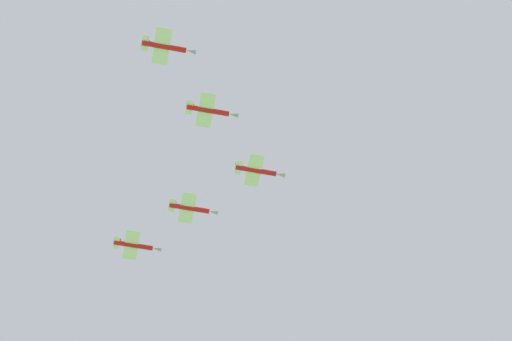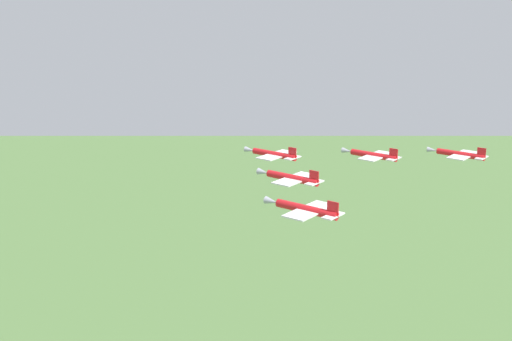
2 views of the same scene
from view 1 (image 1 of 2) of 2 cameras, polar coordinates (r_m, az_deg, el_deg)
jet_lead at (r=207.11m, az=0.06°, el=-0.01°), size 8.28×11.13×2.30m
jet_port_inner at (r=213.27m, az=-3.89°, el=-2.24°), size 8.28×11.13×2.30m
jet_starboard_inner at (r=199.88m, az=-2.79°, el=3.56°), size 8.28×11.13×2.30m
jet_port_outer at (r=220.60m, az=-7.19°, el=-4.41°), size 8.28×11.13×2.30m
jet_starboard_outer at (r=194.05m, az=-5.37°, el=7.29°), size 8.28×11.13×2.30m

